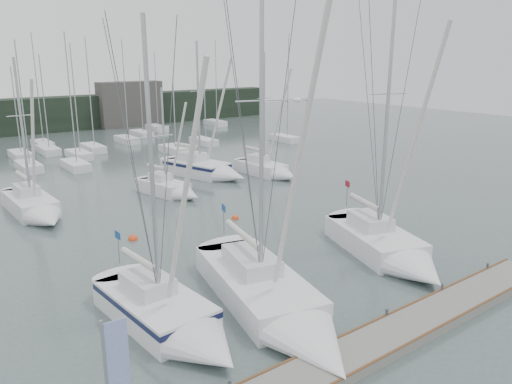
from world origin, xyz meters
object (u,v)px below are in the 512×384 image
(sailboat_near_right, at_px, (393,252))
(buoy_b, at_px, (235,219))
(sailboat_near_left, at_px, (175,322))
(sailboat_mid_b, at_px, (37,209))
(sailboat_mid_e, at_px, (271,171))
(sailboat_mid_c, at_px, (173,190))
(sailboat_mid_d, at_px, (209,170))
(buoy_a, at_px, (133,239))
(dock_banner, at_px, (115,381))
(sailboat_near_center, at_px, (280,310))

(sailboat_near_right, bearing_deg, buoy_b, 121.33)
(sailboat_near_left, height_order, sailboat_mid_b, sailboat_near_left)
(sailboat_mid_e, xyz_separation_m, buoy_b, (-9.78, -8.29, -0.55))
(sailboat_mid_c, distance_m, sailboat_mid_e, 10.56)
(sailboat_mid_d, xyz_separation_m, buoy_a, (-12.38, -11.08, -0.66))
(buoy_a, xyz_separation_m, dock_banner, (-7.56, -16.89, 3.01))
(sailboat_mid_c, height_order, buoy_b, sailboat_mid_c)
(sailboat_mid_e, relative_size, buoy_b, 23.54)
(sailboat_near_left, relative_size, sailboat_mid_b, 1.15)
(sailboat_near_right, distance_m, sailboat_mid_e, 21.03)
(sailboat_mid_c, bearing_deg, sailboat_near_right, -92.82)
(sailboat_mid_b, relative_size, buoy_b, 22.95)
(buoy_b, relative_size, dock_banner, 0.12)
(sailboat_near_right, height_order, buoy_a, sailboat_near_right)
(sailboat_near_center, distance_m, sailboat_near_right, 9.07)
(sailboat_near_right, bearing_deg, sailboat_near_center, -154.00)
(sailboat_mid_d, distance_m, dock_banner, 34.43)
(sailboat_mid_c, bearing_deg, buoy_a, -145.04)
(buoy_b, bearing_deg, sailboat_mid_e, 40.30)
(sailboat_mid_b, height_order, sailboat_mid_c, sailboat_mid_b)
(sailboat_mid_e, bearing_deg, dock_banner, -139.91)
(sailboat_near_left, height_order, sailboat_mid_c, sailboat_near_left)
(dock_banner, bearing_deg, sailboat_mid_b, 83.14)
(sailboat_near_right, relative_size, buoy_b, 30.05)
(sailboat_near_right, relative_size, sailboat_mid_d, 1.16)
(sailboat_mid_c, relative_size, sailboat_mid_e, 0.77)
(sailboat_near_left, relative_size, buoy_a, 22.87)
(sailboat_mid_e, relative_size, buoy_a, 20.34)
(sailboat_near_right, height_order, sailboat_mid_b, sailboat_near_right)
(sailboat_mid_d, bearing_deg, sailboat_near_center, -131.46)
(sailboat_mid_b, distance_m, buoy_a, 8.93)
(sailboat_near_center, bearing_deg, sailboat_mid_e, 65.55)
(sailboat_mid_c, xyz_separation_m, buoy_b, (0.77, -7.75, -0.50))
(buoy_a, bearing_deg, sailboat_mid_c, 47.83)
(sailboat_mid_c, height_order, dock_banner, sailboat_mid_c)
(sailboat_near_center, bearing_deg, sailboat_near_right, 20.72)
(sailboat_mid_b, height_order, sailboat_mid_d, sailboat_mid_d)
(dock_banner, bearing_deg, sailboat_near_left, 52.95)
(sailboat_mid_d, height_order, buoy_a, sailboat_mid_d)
(sailboat_near_right, height_order, sailboat_mid_e, sailboat_near_right)
(buoy_a, bearing_deg, sailboat_near_left, -105.04)
(sailboat_near_center, distance_m, buoy_a, 13.18)
(buoy_b, bearing_deg, sailboat_mid_b, 142.03)
(sailboat_near_left, distance_m, sailboat_near_right, 13.09)
(buoy_b, bearing_deg, sailboat_near_center, -116.59)
(sailboat_mid_c, distance_m, dock_banner, 28.16)
(sailboat_mid_c, xyz_separation_m, buoy_a, (-6.62, -7.31, -0.50))
(sailboat_mid_c, bearing_deg, sailboat_near_center, -118.15)
(sailboat_near_right, height_order, sailboat_mid_d, sailboat_near_right)
(sailboat_near_center, distance_m, dock_banner, 9.69)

